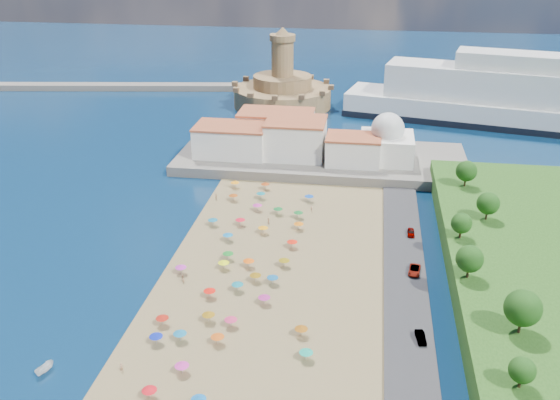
# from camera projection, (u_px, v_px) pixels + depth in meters

# --- Properties ---
(ground) EXTENTS (700.00, 700.00, 0.00)m
(ground) POSITION_uv_depth(u_px,v_px,m) (244.00, 280.00, 133.11)
(ground) COLOR #071938
(ground) RESTS_ON ground
(terrace) EXTENTS (90.00, 36.00, 3.00)m
(terrace) POSITION_uv_depth(u_px,v_px,m) (321.00, 159.00, 197.13)
(terrace) COLOR #59544C
(terrace) RESTS_ON ground
(jetty) EXTENTS (18.00, 70.00, 2.40)m
(jetty) POSITION_uv_depth(u_px,v_px,m) (271.00, 125.00, 231.88)
(jetty) COLOR #59544C
(jetty) RESTS_ON ground
(breakwater) EXTENTS (199.03, 34.77, 2.60)m
(breakwater) POSITION_uv_depth(u_px,v_px,m) (76.00, 87.00, 285.85)
(breakwater) COLOR #59544C
(breakwater) RESTS_ON ground
(waterfront_buildings) EXTENTS (57.00, 29.00, 11.00)m
(waterfront_buildings) POSITION_uv_depth(u_px,v_px,m) (281.00, 137.00, 196.90)
(waterfront_buildings) COLOR silver
(waterfront_buildings) RESTS_ON terrace
(domed_building) EXTENTS (16.00, 16.00, 15.00)m
(domed_building) POSITION_uv_depth(u_px,v_px,m) (387.00, 142.00, 189.57)
(domed_building) COLOR silver
(domed_building) RESTS_ON terrace
(fortress) EXTENTS (40.00, 40.00, 32.40)m
(fortress) POSITION_uv_depth(u_px,v_px,m) (282.00, 91.00, 256.78)
(fortress) COLOR #9B734D
(fortress) RESTS_ON ground
(cruise_ship) EXTENTS (152.82, 54.44, 33.12)m
(cruise_ship) POSITION_uv_depth(u_px,v_px,m) (552.00, 103.00, 227.06)
(cruise_ship) COLOR black
(cruise_ship) RESTS_ON ground
(beach_parasols) EXTENTS (33.17, 116.88, 2.20)m
(beach_parasols) POSITION_uv_depth(u_px,v_px,m) (228.00, 298.00, 122.62)
(beach_parasols) COLOR gray
(beach_parasols) RESTS_ON beach
(beachgoers) EXTENTS (30.73, 96.52, 1.84)m
(beachgoers) POSITION_uv_depth(u_px,v_px,m) (217.00, 288.00, 128.17)
(beachgoers) COLOR tan
(beachgoers) RESTS_ON beach
(parked_cars) EXTENTS (3.05, 72.33, 1.44)m
(parked_cars) POSITION_uv_depth(u_px,v_px,m) (417.00, 301.00, 123.23)
(parked_cars) COLOR gray
(parked_cars) RESTS_ON promenade
(hillside_trees) EXTENTS (12.96, 108.17, 8.07)m
(hillside_trees) POSITION_uv_depth(u_px,v_px,m) (496.00, 275.00, 115.02)
(hillside_trees) COLOR #382314
(hillside_trees) RESTS_ON hillside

